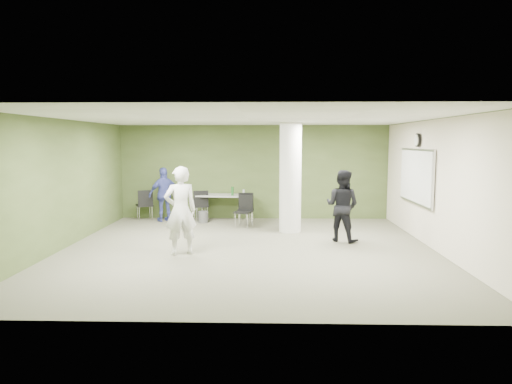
{
  "coord_description": "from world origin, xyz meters",
  "views": [
    {
      "loc": [
        0.44,
        -9.63,
        2.33
      ],
      "look_at": [
        0.15,
        1.0,
        1.14
      ],
      "focal_mm": 32.0,
      "sensor_mm": 36.0,
      "label": 1
    }
  ],
  "objects_px": {
    "chair_back_left": "(145,203)",
    "man_blue": "(164,194)",
    "man_black": "(342,206)",
    "woman_white": "(181,211)",
    "folding_table": "(224,196)"
  },
  "relations": [
    {
      "from": "chair_back_left",
      "to": "woman_white",
      "type": "height_order",
      "value": "woman_white"
    },
    {
      "from": "chair_back_left",
      "to": "woman_white",
      "type": "distance_m",
      "value": 4.43
    },
    {
      "from": "chair_back_left",
      "to": "man_blue",
      "type": "height_order",
      "value": "man_blue"
    },
    {
      "from": "chair_back_left",
      "to": "woman_white",
      "type": "bearing_deg",
      "value": 89.74
    },
    {
      "from": "woman_white",
      "to": "man_black",
      "type": "height_order",
      "value": "woman_white"
    },
    {
      "from": "chair_back_left",
      "to": "man_blue",
      "type": "relative_size",
      "value": 0.57
    },
    {
      "from": "folding_table",
      "to": "woman_white",
      "type": "bearing_deg",
      "value": -90.34
    },
    {
      "from": "woman_white",
      "to": "folding_table",
      "type": "bearing_deg",
      "value": -119.97
    },
    {
      "from": "folding_table",
      "to": "woman_white",
      "type": "relative_size",
      "value": 0.93
    },
    {
      "from": "chair_back_left",
      "to": "folding_table",
      "type": "bearing_deg",
      "value": 154.89
    },
    {
      "from": "chair_back_left",
      "to": "woman_white",
      "type": "xyz_separation_m",
      "value": [
        1.84,
        -4.01,
        0.38
      ]
    },
    {
      "from": "folding_table",
      "to": "chair_back_left",
      "type": "bearing_deg",
      "value": -173.45
    },
    {
      "from": "folding_table",
      "to": "chair_back_left",
      "type": "relative_size",
      "value": 1.87
    },
    {
      "from": "man_black",
      "to": "woman_white",
      "type": "bearing_deg",
      "value": 53.28
    },
    {
      "from": "man_black",
      "to": "man_blue",
      "type": "height_order",
      "value": "man_black"
    }
  ]
}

